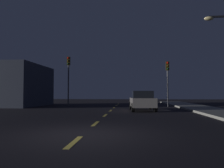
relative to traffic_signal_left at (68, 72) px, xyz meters
name	(u,v)px	position (x,y,z in m)	size (l,w,h in m)	color
ground_plane	(106,114)	(4.93, -8.75, -3.63)	(80.00, 80.00, 0.00)	black
lane_stripe_nearest	(74,142)	(4.93, -16.95, -3.62)	(0.16, 1.60, 0.01)	#EACC4C
lane_stripe_second	(96,124)	(4.93, -13.15, -3.62)	(0.16, 1.60, 0.01)	#EACC4C
lane_stripe_third	(105,115)	(4.93, -9.35, -3.62)	(0.16, 1.60, 0.01)	#EACC4C
lane_stripe_fourth	(111,111)	(4.93, -5.55, -3.62)	(0.16, 1.60, 0.01)	#EACC4C
lane_stripe_fifth	(114,108)	(4.93, -1.75, -3.62)	(0.16, 1.60, 0.01)	#EACC4C
lane_stripe_sixth	(117,105)	(4.93, 2.05, -3.62)	(0.16, 1.60, 0.01)	#EACC4C
lane_stripe_seventh	(118,104)	(4.93, 5.85, -3.62)	(0.16, 1.60, 0.01)	#EACC4C
traffic_signal_left	(68,72)	(0.00, 0.00, 0.00)	(0.32, 0.38, 5.20)	#4C4C51
traffic_signal_right	(168,75)	(10.23, 0.00, -0.40)	(0.32, 0.38, 4.58)	#4C4C51
car_stopped_ahead	(142,101)	(7.38, -5.36, -2.85)	(2.00, 4.00, 1.53)	gray
storefront_left	(16,86)	(-5.88, 0.34, -1.43)	(5.62, 7.98, 4.40)	#333847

